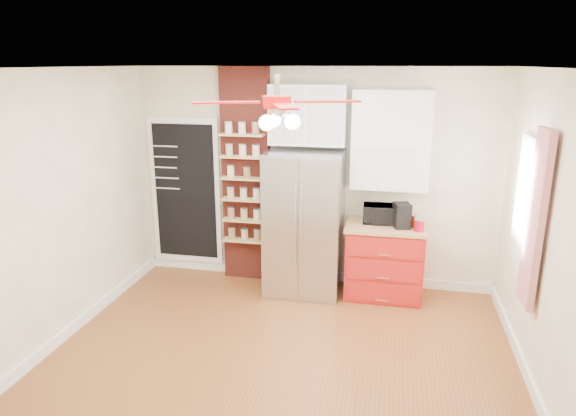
% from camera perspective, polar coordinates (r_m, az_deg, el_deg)
% --- Properties ---
extents(floor, '(4.50, 4.50, 0.00)m').
position_cam_1_polar(floor, '(5.10, -1.03, -16.69)').
color(floor, brown).
rests_on(floor, ground).
extents(ceiling, '(4.50, 4.50, 0.00)m').
position_cam_1_polar(ceiling, '(4.29, -1.21, 15.30)').
color(ceiling, white).
rests_on(ceiling, wall_back).
extents(wall_back, '(4.50, 0.02, 2.70)m').
position_cam_1_polar(wall_back, '(6.41, 2.88, 3.32)').
color(wall_back, '#FFF8CD').
rests_on(wall_back, floor).
extents(wall_front, '(4.50, 0.02, 2.70)m').
position_cam_1_polar(wall_front, '(2.76, -10.71, -14.70)').
color(wall_front, '#FFF8CD').
rests_on(wall_front, floor).
extents(wall_left, '(0.02, 4.00, 2.70)m').
position_cam_1_polar(wall_left, '(5.46, -24.81, -0.41)').
color(wall_left, '#FFF8CD').
rests_on(wall_left, floor).
extents(wall_right, '(0.02, 4.00, 2.70)m').
position_cam_1_polar(wall_right, '(4.59, 27.47, -3.64)').
color(wall_right, '#FFF8CD').
rests_on(wall_right, floor).
extents(chalkboard, '(0.95, 0.05, 1.95)m').
position_cam_1_polar(chalkboard, '(6.90, -11.29, 1.80)').
color(chalkboard, white).
rests_on(chalkboard, wall_back).
extents(brick_pillar, '(0.60, 0.16, 2.70)m').
position_cam_1_polar(brick_pillar, '(6.52, -4.64, 3.50)').
color(brick_pillar, maroon).
rests_on(brick_pillar, floor).
extents(fridge, '(0.90, 0.70, 1.75)m').
position_cam_1_polar(fridge, '(6.19, 1.83, -1.69)').
color(fridge, '#ADADB2').
rests_on(fridge, floor).
extents(upper_glass_cabinet, '(0.90, 0.35, 0.70)m').
position_cam_1_polar(upper_glass_cabinet, '(6.12, 2.26, 10.32)').
color(upper_glass_cabinet, white).
rests_on(upper_glass_cabinet, wall_back).
extents(red_cabinet, '(0.94, 0.64, 0.90)m').
position_cam_1_polar(red_cabinet, '(6.30, 10.64, -5.74)').
color(red_cabinet, '#AB1B15').
rests_on(red_cabinet, floor).
extents(upper_shelf_unit, '(0.90, 0.30, 1.15)m').
position_cam_1_polar(upper_shelf_unit, '(6.10, 11.37, 7.39)').
color(upper_shelf_unit, white).
rests_on(upper_shelf_unit, wall_back).
extents(window, '(0.04, 0.75, 1.05)m').
position_cam_1_polar(window, '(5.37, 25.11, 1.53)').
color(window, white).
rests_on(window, wall_right).
extents(curtain, '(0.06, 0.40, 1.55)m').
position_cam_1_polar(curtain, '(4.87, 25.79, -1.15)').
color(curtain, red).
rests_on(curtain, wall_right).
extents(ceiling_fan, '(1.40, 1.40, 0.44)m').
position_cam_1_polar(ceiling_fan, '(4.31, -1.19, 11.62)').
color(ceiling_fan, silver).
rests_on(ceiling_fan, ceiling).
extents(toaster_oven, '(0.41, 0.29, 0.22)m').
position_cam_1_polar(toaster_oven, '(6.18, 10.18, -0.65)').
color(toaster_oven, black).
rests_on(toaster_oven, red_cabinet).
extents(coffee_maker, '(0.23, 0.25, 0.29)m').
position_cam_1_polar(coffee_maker, '(6.05, 12.53, -0.82)').
color(coffee_maker, black).
rests_on(coffee_maker, red_cabinet).
extents(canister_left, '(0.11, 0.11, 0.13)m').
position_cam_1_polar(canister_left, '(5.99, 14.39, -1.91)').
color(canister_left, '#A40923').
rests_on(canister_left, red_cabinet).
extents(canister_right, '(0.11, 0.11, 0.13)m').
position_cam_1_polar(canister_right, '(6.12, 13.91, -1.50)').
color(canister_right, '#AC3109').
rests_on(canister_right, red_cabinet).
extents(pantry_jar_oats, '(0.10, 0.10, 0.14)m').
position_cam_1_polar(pantry_jar_oats, '(6.43, -6.39, 4.11)').
color(pantry_jar_oats, beige).
rests_on(pantry_jar_oats, brick_pillar).
extents(pantry_jar_beans, '(0.12, 0.12, 0.12)m').
position_cam_1_polar(pantry_jar_beans, '(6.37, -4.58, 3.95)').
color(pantry_jar_beans, olive).
rests_on(pantry_jar_beans, brick_pillar).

